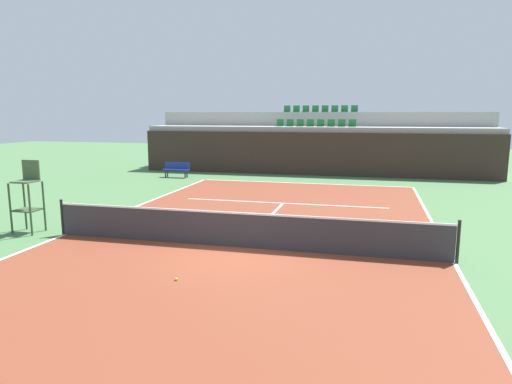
{
  "coord_description": "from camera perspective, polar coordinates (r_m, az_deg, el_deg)",
  "views": [
    {
      "loc": [
        3.38,
        -11.55,
        3.59
      ],
      "look_at": [
        -0.03,
        2.0,
        1.2
      ],
      "focal_mm": 32.21,
      "sensor_mm": 36.0,
      "label": 1
    }
  ],
  "objects": [
    {
      "name": "tennis_net",
      "position": [
        12.43,
        -2.12,
        -4.66
      ],
      "size": [
        11.08,
        0.08,
        1.07
      ],
      "color": "black",
      "rests_on": "court_surface"
    },
    {
      "name": "baseline_far",
      "position": [
        24.01,
        5.87,
        1.09
      ],
      "size": [
        11.0,
        0.1,
        0.0
      ],
      "primitive_type": "cube",
      "color": "white",
      "rests_on": "court_surface"
    },
    {
      "name": "stands_tier_upper",
      "position": [
        30.85,
        7.86,
        6.37
      ],
      "size": [
        20.92,
        2.4,
        3.69
      ],
      "primitive_type": "cube",
      "color": "#9E9E99",
      "rests_on": "ground_plane"
    },
    {
      "name": "centre_service_line",
      "position": [
        15.55,
        1.19,
        -3.6
      ],
      "size": [
        0.1,
        6.4,
        0.0
      ],
      "primitive_type": "cube",
      "color": "white",
      "rests_on": "court_surface"
    },
    {
      "name": "seating_row_upper",
      "position": [
        30.9,
        7.96,
        10.03
      ],
      "size": [
        4.86,
        0.44,
        0.44
      ],
      "color": "#1E6633",
      "rests_on": "stands_tier_upper"
    },
    {
      "name": "tennis_ball_0",
      "position": [
        10.3,
        -9.87,
        -10.6
      ],
      "size": [
        0.07,
        0.07,
        0.07
      ],
      "primitive_type": "sphere",
      "color": "#CCE033",
      "rests_on": "court_surface"
    },
    {
      "name": "umpire_chair",
      "position": [
        15.56,
        -26.49,
        -0.21
      ],
      "size": [
        0.76,
        0.66,
        2.2
      ],
      "color": "#334C2D",
      "rests_on": "ground_plane"
    },
    {
      "name": "back_wall",
      "position": [
        27.18,
        6.95,
        4.72
      ],
      "size": [
        20.92,
        0.3,
        2.52
      ],
      "primitive_type": "cube",
      "color": "#33231E",
      "rests_on": "ground_plane"
    },
    {
      "name": "player_bench",
      "position": [
        26.53,
        -9.83,
        2.9
      ],
      "size": [
        1.5,
        0.4,
        0.85
      ],
      "color": "navy",
      "rests_on": "ground_plane"
    },
    {
      "name": "court_surface",
      "position": [
        12.56,
        -2.1,
        -6.89
      ],
      "size": [
        11.0,
        24.0,
        0.01
      ],
      "primitive_type": "cube",
      "color": "brown",
      "rests_on": "ground_plane"
    },
    {
      "name": "sideline_right",
      "position": [
        12.27,
        23.41,
        -8.08
      ],
      "size": [
        0.1,
        24.0,
        0.0
      ],
      "primitive_type": "cube",
      "color": "white",
      "rests_on": "court_surface"
    },
    {
      "name": "seating_row_lower",
      "position": [
        28.52,
        7.39,
        8.32
      ],
      "size": [
        4.86,
        0.44,
        0.44
      ],
      "color": "#1E6633",
      "rests_on": "stands_tier_lower"
    },
    {
      "name": "sideline_left",
      "position": [
        14.97,
        -22.64,
        -4.89
      ],
      "size": [
        0.1,
        24.0,
        0.0
      ],
      "primitive_type": "cube",
      "color": "white",
      "rests_on": "court_surface"
    },
    {
      "name": "service_line_far",
      "position": [
        18.62,
        3.4,
        -1.39
      ],
      "size": [
        8.26,
        0.1,
        0.0
      ],
      "primitive_type": "cube",
      "color": "white",
      "rests_on": "court_surface"
    },
    {
      "name": "ground_plane",
      "position": [
        12.56,
        -2.1,
        -6.91
      ],
      "size": [
        80.0,
        80.0,
        0.0
      ],
      "primitive_type": "plane",
      "color": "#477042"
    },
    {
      "name": "stands_tier_lower",
      "position": [
        28.5,
        7.3,
        5.24
      ],
      "size": [
        20.92,
        2.4,
        2.81
      ],
      "primitive_type": "cube",
      "color": "#9E9E99",
      "rests_on": "ground_plane"
    }
  ]
}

